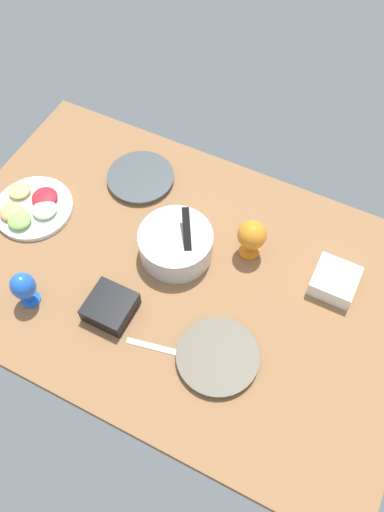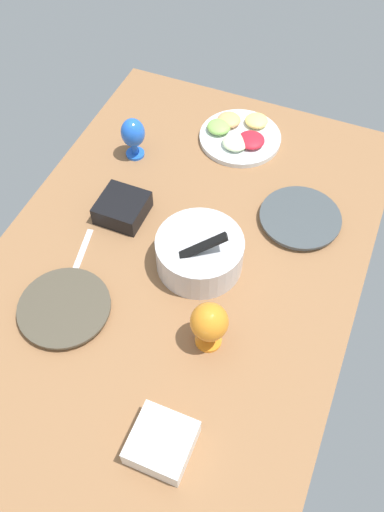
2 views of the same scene
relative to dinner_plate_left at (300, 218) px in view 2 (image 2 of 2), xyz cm
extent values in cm
cube|color=#8C603D|center=(29.78, -29.00, -3.21)|extent=(160.00, 104.00, 4.00)
cylinder|color=silver|center=(0.00, 0.00, -0.48)|extent=(22.85, 22.85, 1.46)
cylinder|color=#3E4549|center=(0.00, 0.00, 0.68)|extent=(24.84, 24.84, 0.87)
cylinder|color=beige|center=(54.87, -50.11, -0.44)|extent=(23.14, 23.14, 1.54)
cylinder|color=#494233|center=(54.87, -50.11, 0.79)|extent=(25.15, 25.15, 0.93)
cylinder|color=silver|center=(26.44, -22.35, 3.97)|extent=(24.72, 24.72, 10.36)
cylinder|color=white|center=(26.44, -22.35, 7.07)|extent=(22.25, 22.25, 1.86)
cube|color=black|center=(30.76, -22.35, 10.59)|extent=(11.25, 16.73, 10.35)
cylinder|color=silver|center=(-27.47, -28.93, -0.31)|extent=(27.97, 27.97, 1.80)
ellipsoid|color=beige|center=(-22.17, -28.52, 1.98)|extent=(8.67, 8.67, 2.79)
ellipsoid|color=red|center=(-25.27, -24.47, 2.02)|extent=(9.18, 9.18, 2.85)
ellipsoid|color=#F9E072|center=(-35.32, -25.92, 2.02)|extent=(7.99, 7.99, 2.86)
ellipsoid|color=#F2A566|center=(-32.02, -34.88, 2.09)|extent=(8.18, 8.18, 3.01)
ellipsoid|color=#8CC659|center=(-27.14, -36.82, 2.18)|extent=(8.03, 8.03, 3.19)
cylinder|color=orange|center=(48.50, -10.94, -0.71)|extent=(7.07, 7.07, 1.00)
cylinder|color=orange|center=(48.50, -10.94, 1.74)|extent=(2.00, 2.00, 3.90)
ellipsoid|color=orange|center=(48.50, -10.94, 8.93)|extent=(9.69, 9.69, 10.48)
cylinder|color=blue|center=(-6.99, -59.12, -0.71)|extent=(6.19, 6.19, 1.00)
cylinder|color=blue|center=(-6.99, -59.12, 1.61)|extent=(2.00, 2.00, 3.64)
ellipsoid|color=blue|center=(-6.99, -59.12, 8.45)|extent=(7.85, 7.85, 10.04)
cube|color=black|center=(18.17, -50.98, 1.88)|extent=(13.98, 13.98, 6.17)
cube|color=tan|center=(18.17, -50.98, 3.85)|extent=(11.46, 11.46, 1.98)
cube|color=white|center=(78.00, -10.83, 1.92)|extent=(13.82, 13.82, 6.27)
cube|color=#F9E072|center=(78.00, -10.83, 3.93)|extent=(11.33, 11.33, 2.01)
cube|color=silver|center=(36.31, -55.53, -0.91)|extent=(17.99, 5.42, 0.60)
camera|label=1|loc=(71.56, -100.79, 144.98)|focal=35.46mm
camera|label=2|loc=(110.32, 9.96, 126.47)|focal=38.00mm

